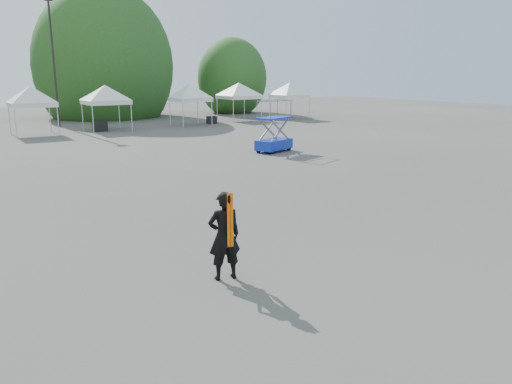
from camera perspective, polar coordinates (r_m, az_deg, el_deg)
ground at (r=12.33m, az=-3.93°, el=-6.31°), size 120.00×120.00×0.00m
light_pole_east at (r=43.06m, az=-22.18°, el=14.27°), size 0.60×0.25×9.80m
tree_mid_e at (r=51.30m, az=-16.95°, el=13.62°), size 5.12×5.12×7.79m
tree_far_e at (r=54.66m, az=-2.74°, el=12.84°), size 3.84×3.84×5.84m
tent_e at (r=37.71m, az=-24.37°, el=10.58°), size 4.05×4.05×3.88m
tent_f at (r=39.01m, az=-16.89°, el=11.24°), size 4.27×4.27×3.88m
tent_g at (r=41.33m, az=-7.55°, el=11.78°), size 3.86×3.86×3.88m
tent_h at (r=45.55m, az=-1.97°, el=12.03°), size 4.41×4.41×3.88m
tent_extra_8 at (r=47.07m, az=3.86°, el=12.05°), size 4.00×4.00×3.88m
man at (r=10.21m, az=-3.65°, el=-5.02°), size 0.75×0.56×1.86m
scissor_lift at (r=27.09m, az=2.07°, el=7.54°), size 2.37×1.72×2.75m
crate_mid at (r=38.58m, az=-17.39°, el=7.20°), size 1.06×0.87×0.77m
crate_east at (r=42.78m, az=-5.09°, el=8.21°), size 0.95×0.83×0.63m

